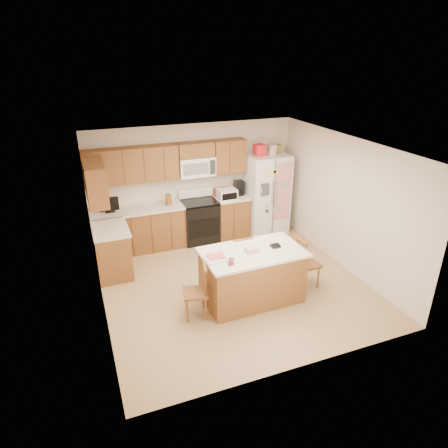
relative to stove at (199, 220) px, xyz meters
name	(u,v)px	position (x,y,z in m)	size (l,w,h in m)	color
ground	(233,283)	(0.00, -1.94, -0.47)	(4.50, 4.50, 0.00)	#937F57
room_shell	(233,210)	(0.00, -1.94, 0.97)	(4.60, 4.60, 2.52)	beige
cabinetry	(155,210)	(-0.98, -0.15, 0.44)	(3.36, 1.56, 2.15)	brown
stove	(199,220)	(0.00, 0.00, 0.00)	(0.76, 0.65, 1.13)	black
refrigerator	(266,193)	(1.57, -0.06, 0.45)	(0.90, 0.79, 2.04)	white
island	(252,275)	(0.11, -2.50, -0.02)	(1.68, 1.00, 1.00)	brown
windsor_chair_left	(197,292)	(-0.88, -2.61, -0.05)	(0.45, 0.46, 0.90)	brown
windsor_chair_back	(240,260)	(0.14, -1.93, -0.04)	(0.40, 0.38, 0.93)	brown
windsor_chair_right	(306,263)	(1.16, -2.47, -0.02)	(0.41, 0.43, 0.96)	brown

